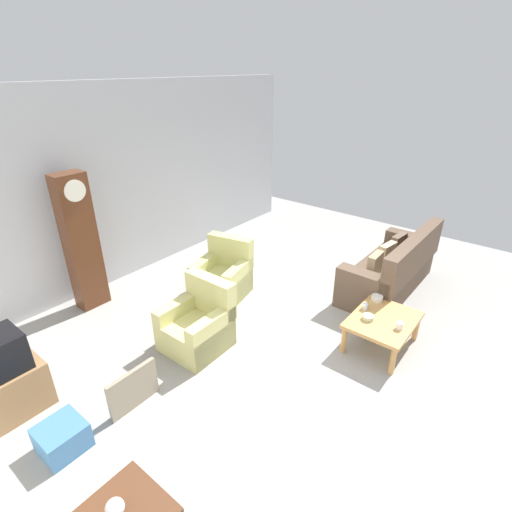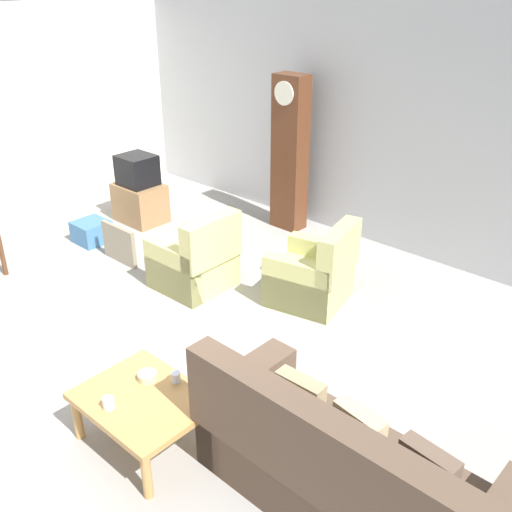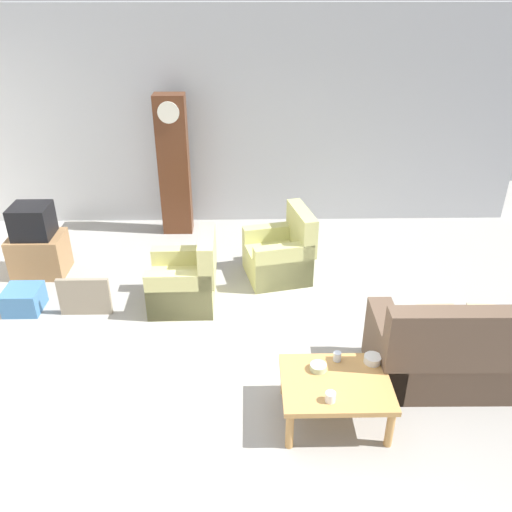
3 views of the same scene
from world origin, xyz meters
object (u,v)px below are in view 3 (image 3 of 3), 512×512
(cup_white_porcelain, at_px, (330,397))
(coffee_table_wood, at_px, (336,387))
(grandfather_clock, at_px, (174,166))
(framed_picture_leaning, at_px, (84,297))
(tv_crt, at_px, (32,221))
(couch_floral, at_px, (483,352))
(tv_stand_cabinet, at_px, (40,254))
(storage_box_blue, at_px, (24,299))
(cup_blue_rimmed, at_px, (337,356))
(armchair_olive_near, at_px, (186,282))
(armchair_olive_far, at_px, (281,255))
(bowl_shallow_green, at_px, (318,367))
(bowl_white_stacked, at_px, (373,359))

(cup_white_porcelain, bearing_deg, coffee_table_wood, 70.05)
(grandfather_clock, distance_m, framed_picture_leaning, 2.53)
(grandfather_clock, height_order, tv_crt, grandfather_clock)
(couch_floral, height_order, framed_picture_leaning, couch_floral)
(tv_crt, xyz_separation_m, cup_white_porcelain, (3.43, -2.91, -0.29))
(grandfather_clock, bearing_deg, tv_stand_cabinet, -143.07)
(framed_picture_leaning, relative_size, storage_box_blue, 1.44)
(coffee_table_wood, bearing_deg, framed_picture_leaning, 147.62)
(coffee_table_wood, xyz_separation_m, cup_blue_rimmed, (0.05, 0.28, 0.11))
(coffee_table_wood, height_order, tv_crt, tv_crt)
(coffee_table_wood, distance_m, tv_stand_cabinet, 4.42)
(armchair_olive_near, distance_m, storage_box_blue, 1.94)
(armchair_olive_far, xyz_separation_m, coffee_table_wood, (0.33, -2.54, 0.06))
(coffee_table_wood, xyz_separation_m, tv_stand_cabinet, (-3.52, 2.67, -0.09))
(armchair_olive_near, xyz_separation_m, cup_white_porcelain, (1.42, -2.14, 0.17))
(bowl_shallow_green, bearing_deg, armchair_olive_far, 94.65)
(bowl_shallow_green, bearing_deg, cup_white_porcelain, -82.39)
(bowl_white_stacked, bearing_deg, armchair_olive_far, 107.07)
(armchair_olive_far, bearing_deg, cup_white_porcelain, -84.93)
(storage_box_blue, bearing_deg, couch_floral, -15.20)
(coffee_table_wood, distance_m, grandfather_clock, 4.40)
(coffee_table_wood, distance_m, bowl_white_stacked, 0.46)
(tv_stand_cabinet, bearing_deg, cup_white_porcelain, -40.33)
(armchair_olive_far, relative_size, grandfather_clock, 0.45)
(tv_crt, height_order, storage_box_blue, tv_crt)
(couch_floral, bearing_deg, armchair_olive_near, 154.33)
(tv_crt, height_order, framed_picture_leaning, tv_crt)
(cup_white_porcelain, bearing_deg, grandfather_clock, 112.68)
(couch_floral, xyz_separation_m, bowl_white_stacked, (-1.12, -0.21, 0.11))
(coffee_table_wood, xyz_separation_m, storage_box_blue, (-3.43, 1.80, -0.23))
(cup_white_porcelain, bearing_deg, tv_stand_cabinet, 139.67)
(armchair_olive_near, relative_size, armchair_olive_far, 0.98)
(coffee_table_wood, relative_size, grandfather_clock, 0.46)
(cup_blue_rimmed, bearing_deg, armchair_olive_near, 133.87)
(couch_floral, height_order, bowl_white_stacked, couch_floral)
(tv_stand_cabinet, height_order, tv_crt, tv_crt)
(tv_stand_cabinet, distance_m, storage_box_blue, 0.89)
(tv_stand_cabinet, xyz_separation_m, storage_box_blue, (0.08, -0.88, -0.13))
(couch_floral, xyz_separation_m, cup_white_porcelain, (-1.58, -0.70, 0.12))
(couch_floral, bearing_deg, armchair_olive_far, 131.28)
(tv_stand_cabinet, distance_m, bowl_white_stacked, 4.59)
(armchair_olive_far, distance_m, bowl_white_stacked, 2.40)
(cup_white_porcelain, bearing_deg, tv_crt, 139.67)
(armchair_olive_near, distance_m, cup_blue_rimmed, 2.25)
(bowl_white_stacked, bearing_deg, cup_blue_rimmed, 174.17)
(grandfather_clock, bearing_deg, coffee_table_wood, -65.06)
(coffee_table_wood, xyz_separation_m, grandfather_clock, (-1.83, 3.94, 0.68))
(coffee_table_wood, bearing_deg, tv_crt, 142.75)
(armchair_olive_near, xyz_separation_m, tv_crt, (-2.01, 0.78, 0.45))
(coffee_table_wood, distance_m, tv_crt, 4.44)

